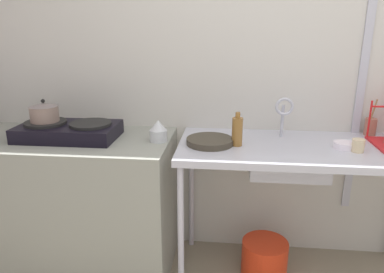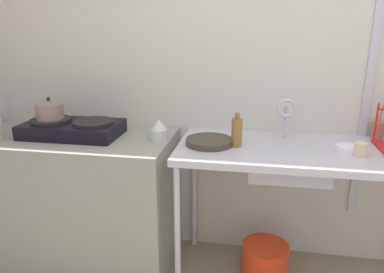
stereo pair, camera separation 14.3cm
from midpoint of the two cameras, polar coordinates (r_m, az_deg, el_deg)
wall_back at (r=2.45m, az=16.17°, el=8.00°), size 4.82×0.10×2.40m
wall_metal_strip at (r=2.48m, az=28.07°, el=9.61°), size 0.05×0.01×1.92m
counter_concrete at (r=2.55m, az=-16.20°, el=-9.51°), size 1.29×0.64×0.89m
counter_sink at (r=2.20m, az=19.34°, el=-3.43°), size 1.48×0.64×0.89m
stove at (r=2.37m, az=-16.78°, el=1.25°), size 0.60×0.34×0.10m
pot_on_left_burner at (r=2.41m, az=-20.07°, el=3.98°), size 0.17×0.17×0.14m
percolator at (r=2.18m, az=-3.40°, el=0.97°), size 0.11×0.11×0.13m
sink_basin at (r=2.18m, az=16.86°, el=-3.91°), size 0.45×0.30×0.18m
faucet at (r=2.25m, az=16.58°, el=3.73°), size 0.11×0.07×0.26m
frying_pan at (r=2.11m, az=4.70°, el=-0.84°), size 0.28×0.28×0.04m
cup_by_rack at (r=2.16m, az=26.89°, el=-1.83°), size 0.07×0.07×0.07m
small_bowl_on_drainboard at (r=2.19m, az=25.04°, el=-1.78°), size 0.12×0.12×0.04m
bottle_by_sink at (r=2.08m, az=9.06°, el=0.70°), size 0.06×0.06×0.20m
utensil_jar at (r=2.52m, az=28.80°, el=0.92°), size 0.07×0.07×0.23m
bucket_on_floor at (r=2.49m, az=13.12°, el=-18.74°), size 0.30×0.30×0.24m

